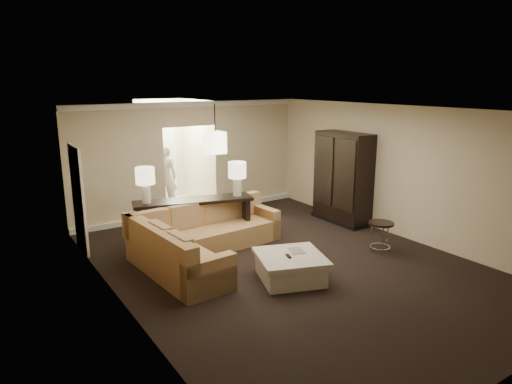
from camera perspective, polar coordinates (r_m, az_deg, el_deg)
ground at (r=8.51m, az=3.96°, el=-9.01°), size 8.00×8.00×0.00m
wall_back at (r=11.44m, az=-8.16°, el=4.12°), size 6.00×0.04×2.80m
wall_left at (r=6.74m, az=-16.62°, el=-3.11°), size 0.04×8.00×2.80m
wall_right at (r=10.14m, az=17.72°, el=2.37°), size 0.04×8.00×2.80m
ceiling at (r=7.86m, az=4.30°, el=10.16°), size 6.00×8.00×0.02m
crown_molding at (r=11.25m, az=-8.28°, el=10.78°), size 6.00×0.10×0.12m
baseboard at (r=11.69m, az=-7.83°, el=-2.40°), size 6.00×0.10×0.12m
side_door at (r=9.47m, az=-21.31°, el=-0.88°), size 0.05×0.90×2.10m
foyer at (r=12.67m, az=-10.76°, el=4.49°), size 1.44×2.02×2.80m
sectional_sofa at (r=8.72m, az=-6.97°, el=-5.94°), size 3.12×2.56×0.92m
coffee_table at (r=7.83m, az=4.31°, el=-9.32°), size 1.39×1.39×0.46m
console_table at (r=9.49m, az=-7.76°, el=-3.10°), size 2.48×1.16×0.94m
armoire at (r=10.93m, az=10.78°, el=1.53°), size 0.63×1.48×2.13m
drink_table at (r=9.26m, az=15.35°, el=-4.70°), size 0.49×0.49×0.61m
table_lamp_left at (r=9.16m, az=-13.68°, el=1.54°), size 0.37×0.37×0.72m
table_lamp_right at (r=9.49m, az=-2.37°, el=2.34°), size 0.37×0.37×0.72m
pendant_light at (r=10.21m, az=-5.12°, el=6.19°), size 0.38×0.38×1.09m
person at (r=11.92m, az=-11.35°, el=2.13°), size 0.77×0.61×1.88m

